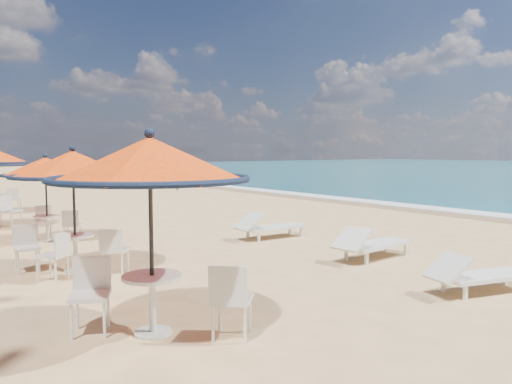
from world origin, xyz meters
The scene contains 10 objects.
ground centered at (0.00, 0.00, 0.00)m, with size 160.00×160.00×0.00m, color tan.
foam_strip centered at (9.30, 10.00, 0.00)m, with size 1.20×140.00×0.04m, color white.
wetsand_band centered at (8.40, 10.00, 0.00)m, with size 1.40×140.00×0.02m, color olive.
station_0 centered at (-5.14, -0.15, 1.93)m, with size 2.43×2.43×2.54m.
station_1 centered at (-4.97, 3.69, 1.73)m, with size 2.27×2.27×2.36m.
station_2 centered at (-4.51, 7.36, 1.67)m, with size 2.10×2.10×2.19m.
lounger_near centered at (-0.24, -1.57, 0.31)m, with size 1.93×1.04×0.66m.
lounger_mid centered at (0.34, 1.09, 0.34)m, with size 2.05×0.80×0.72m.
lounger_far centered at (0.14, 4.31, 0.33)m, with size 1.97×0.69×0.70m.
person centered at (5.28, 19.18, 0.45)m, with size 0.33×0.21×0.90m, color olive.
Camera 1 is at (-7.70, -5.73, 2.27)m, focal length 35.00 mm.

